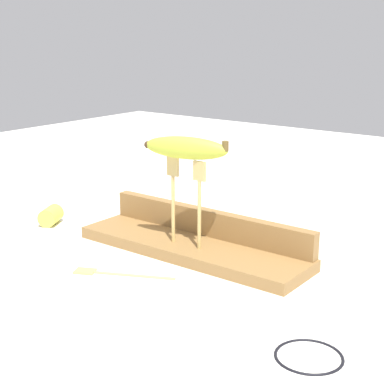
# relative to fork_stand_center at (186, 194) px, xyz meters

# --- Properties ---
(ground_plane) EXTENTS (3.00, 3.00, 0.00)m
(ground_plane) POSITION_rel_fork_stand_center_xyz_m (0.00, 0.02, -0.12)
(ground_plane) COLOR white
(wooden_board) EXTENTS (0.47, 0.13, 0.02)m
(wooden_board) POSITION_rel_fork_stand_center_xyz_m (0.00, 0.02, -0.11)
(wooden_board) COLOR olive
(wooden_board) RESTS_ON ground
(board_backstop) EXTENTS (0.46, 0.02, 0.05)m
(board_backstop) POSITION_rel_fork_stand_center_xyz_m (0.00, 0.07, -0.07)
(board_backstop) COLOR olive
(board_backstop) RESTS_ON wooden_board
(fork_stand_center) EXTENTS (0.09, 0.01, 0.17)m
(fork_stand_center) POSITION_rel_fork_stand_center_xyz_m (0.00, 0.00, 0.00)
(fork_stand_center) COLOR tan
(fork_stand_center) RESTS_ON wooden_board
(banana_raised_center) EXTENTS (0.17, 0.07, 0.04)m
(banana_raised_center) POSITION_rel_fork_stand_center_xyz_m (-0.00, -0.00, 0.09)
(banana_raised_center) COLOR #B2C138
(banana_raised_center) RESTS_ON fork_stand_center
(fork_fallen_near) EXTENTS (0.17, 0.09, 0.01)m
(fork_fallen_near) POSITION_rel_fork_stand_center_xyz_m (-0.05, -0.15, -0.12)
(fork_fallen_near) COLOR tan
(fork_fallen_near) RESTS_ON ground
(banana_chunk_near) EXTENTS (0.06, 0.07, 0.04)m
(banana_chunk_near) POSITION_rel_fork_stand_center_xyz_m (-0.36, -0.03, -0.10)
(banana_chunk_near) COLOR #DBD147
(banana_chunk_near) RESTS_ON ground
(wire_coil) EXTENTS (0.09, 0.09, 0.00)m
(wire_coil) POSITION_rel_fork_stand_center_xyz_m (0.35, -0.19, -0.12)
(wire_coil) COLOR black
(wire_coil) RESTS_ON ground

